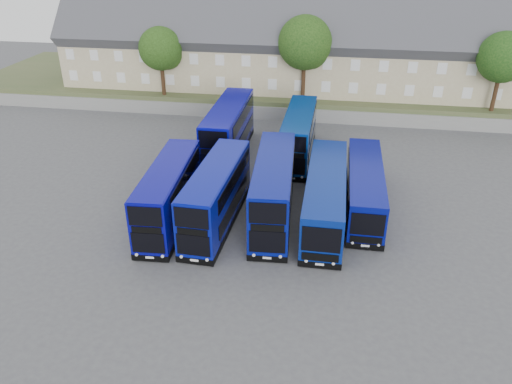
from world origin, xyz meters
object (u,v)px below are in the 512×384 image
at_px(coach_east_a, 325,197).
at_px(dd_front_left, 169,195).
at_px(tree_west, 162,50).
at_px(tree_east, 504,59).
at_px(tree_mid, 306,45).
at_px(dd_front_mid, 216,197).

bearing_deg(coach_east_a, dd_front_left, -168.55).
bearing_deg(coach_east_a, tree_west, 131.72).
bearing_deg(tree_east, tree_mid, 178.57).
relative_size(dd_front_mid, tree_west, 1.44).
relative_size(dd_front_left, tree_west, 1.42).
bearing_deg(dd_front_left, tree_mid, 69.14).
distance_m(dd_front_left, coach_east_a, 11.30).
xyz_separation_m(dd_front_mid, tree_mid, (4.34, 24.21, 5.94)).
height_order(dd_front_mid, coach_east_a, dd_front_mid).
bearing_deg(dd_front_left, coach_east_a, 8.04).
bearing_deg(dd_front_left, tree_west, 105.68).
xyz_separation_m(tree_west, tree_east, (36.00, 0.00, 0.34)).
bearing_deg(tree_mid, tree_east, -1.43).
distance_m(coach_east_a, tree_east, 28.01).
xyz_separation_m(coach_east_a, tree_west, (-19.31, 21.77, 5.30)).
distance_m(coach_east_a, tree_mid, 23.39).
distance_m(dd_front_left, tree_mid, 26.38).
height_order(dd_front_mid, tree_west, tree_west).
bearing_deg(coach_east_a, dd_front_mid, -165.64).
bearing_deg(tree_mid, coach_east_a, -81.54).
height_order(coach_east_a, tree_west, tree_west).
distance_m(dd_front_mid, tree_west, 26.88).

